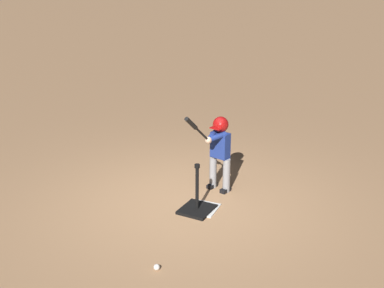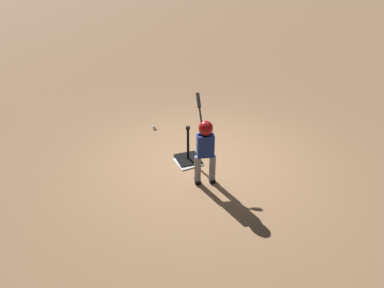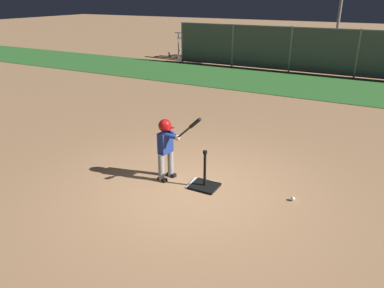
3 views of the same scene
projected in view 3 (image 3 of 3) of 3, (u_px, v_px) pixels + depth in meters
ground_plane at (193, 191)px, 6.64m from camera, size 90.00×90.00×0.00m
grass_outfield_strip at (308, 85)px, 14.23m from camera, size 56.00×4.15×0.02m
backstop_fence at (323, 50)px, 15.80m from camera, size 13.79×0.08×1.96m
home_plate at (201, 185)px, 6.83m from camera, size 0.48×0.48×0.02m
batting_tee at (205, 183)px, 6.74m from camera, size 0.48×0.43×0.71m
batter_child at (167, 142)px, 6.80m from camera, size 0.93×0.38×1.37m
baseball at (293, 199)px, 6.31m from camera, size 0.07×0.07×0.07m
bleachers_center at (215, 46)px, 19.84m from camera, size 3.92×2.59×1.37m
bleachers_far_right at (326, 55)px, 17.53m from camera, size 3.12×2.45×1.16m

